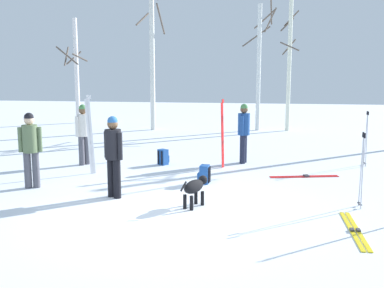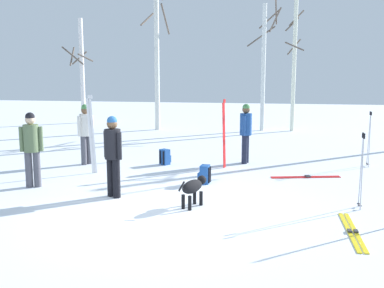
% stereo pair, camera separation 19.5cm
% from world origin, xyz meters
% --- Properties ---
extents(ground_plane, '(60.00, 60.00, 0.00)m').
position_xyz_m(ground_plane, '(0.00, 0.00, 0.00)').
color(ground_plane, white).
extents(person_0, '(0.34, 0.51, 1.72)m').
position_xyz_m(person_0, '(1.30, 4.80, 0.98)').
color(person_0, '#1E2338').
rests_on(person_0, ground_plane).
extents(person_1, '(0.46, 0.34, 1.72)m').
position_xyz_m(person_1, '(-1.19, 0.73, 0.98)').
color(person_1, black).
rests_on(person_1, ground_plane).
extents(person_2, '(0.34, 0.46, 1.72)m').
position_xyz_m(person_2, '(-3.15, 3.82, 0.98)').
color(person_2, '#4C4C56').
rests_on(person_2, ground_plane).
extents(person_3, '(0.50, 0.34, 1.72)m').
position_xyz_m(person_3, '(-3.30, 1.19, 0.98)').
color(person_3, '#4C4C56').
rests_on(person_3, ground_plane).
extents(dog, '(0.45, 0.84, 0.57)m').
position_xyz_m(dog, '(0.58, 0.36, 0.39)').
color(dog, black).
rests_on(dog, ground_plane).
extents(ski_pair_planted_1, '(0.21, 0.11, 2.03)m').
position_xyz_m(ski_pair_planted_1, '(-2.53, 2.78, 1.01)').
color(ski_pair_planted_1, white).
rests_on(ski_pair_planted_1, ground_plane).
extents(ski_pair_planted_2, '(0.09, 0.24, 1.89)m').
position_xyz_m(ski_pair_planted_2, '(0.76, 4.01, 0.94)').
color(ski_pair_planted_2, red).
rests_on(ski_pair_planted_2, ground_plane).
extents(ski_pair_lying_0, '(0.19, 1.88, 0.05)m').
position_xyz_m(ski_pair_lying_0, '(3.41, -0.55, 0.01)').
color(ski_pair_lying_0, yellow).
rests_on(ski_pair_lying_0, ground_plane).
extents(ski_pair_lying_1, '(1.74, 0.59, 0.05)m').
position_xyz_m(ski_pair_lying_1, '(2.91, 3.29, 0.01)').
color(ski_pair_lying_1, red).
rests_on(ski_pair_lying_1, ground_plane).
extents(ski_poles_0, '(0.07, 0.25, 1.54)m').
position_xyz_m(ski_poles_0, '(4.69, 4.95, 0.82)').
color(ski_poles_0, '#B2B2BC').
rests_on(ski_poles_0, ground_plane).
extents(ski_poles_1, '(0.07, 0.24, 1.47)m').
position_xyz_m(ski_poles_1, '(3.76, 0.83, 0.78)').
color(ski_poles_1, '#B2B2BC').
rests_on(ski_poles_1, ground_plane).
extents(backpack_0, '(0.30, 0.28, 0.44)m').
position_xyz_m(backpack_0, '(0.51, 2.21, 0.21)').
color(backpack_0, '#1E4C99').
rests_on(backpack_0, ground_plane).
extents(backpack_1, '(0.33, 0.34, 0.44)m').
position_xyz_m(backpack_1, '(-0.94, 4.18, 0.21)').
color(backpack_1, '#1E4C99').
rests_on(backpack_1, ground_plane).
extents(water_bottle_0, '(0.07, 0.07, 0.26)m').
position_xyz_m(water_bottle_0, '(-2.56, 4.20, 0.12)').
color(water_bottle_0, '#1E72BF').
rests_on(water_bottle_0, ground_plane).
extents(birch_tree_0, '(1.46, 1.45, 5.29)m').
position_xyz_m(birch_tree_0, '(-7.69, 13.80, 2.72)').
color(birch_tree_0, silver).
rests_on(birch_tree_0, ground_plane).
extents(birch_tree_1, '(1.19, 1.26, 6.30)m').
position_xyz_m(birch_tree_1, '(-3.16, 11.73, 3.29)').
color(birch_tree_1, silver).
rests_on(birch_tree_1, ground_plane).
extents(birch_tree_2, '(1.51, 1.33, 5.84)m').
position_xyz_m(birch_tree_2, '(1.58, 12.37, 3.00)').
color(birch_tree_2, silver).
rests_on(birch_tree_2, ground_plane).
extents(birch_tree_3, '(0.83, 0.90, 5.81)m').
position_xyz_m(birch_tree_3, '(2.87, 12.39, 3.00)').
color(birch_tree_3, silver).
rests_on(birch_tree_3, ground_plane).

